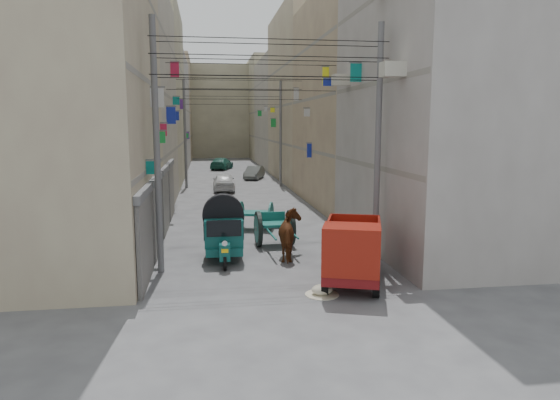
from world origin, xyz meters
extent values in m
plane|color=#48494B|center=(0.00, 0.00, 0.00)|extent=(140.00, 140.00, 0.00)
cube|color=tan|center=(-8.00, 8.00, 6.50)|extent=(8.00, 10.00, 13.00)
cube|color=gray|center=(-4.12, 8.00, 3.20)|extent=(0.25, 9.80, 0.18)
cube|color=gray|center=(-4.12, 8.00, 6.20)|extent=(0.25, 9.80, 0.18)
cube|color=#A1998A|center=(-8.00, 19.00, 6.00)|extent=(8.00, 12.00, 12.00)
cube|color=gray|center=(-4.12, 19.00, 3.20)|extent=(0.25, 11.76, 0.18)
cube|color=gray|center=(-4.12, 19.00, 6.20)|extent=(0.25, 11.76, 0.18)
cube|color=gray|center=(-4.12, 19.00, 9.20)|extent=(0.25, 11.76, 0.18)
cube|color=#B0A98B|center=(-8.00, 32.00, 7.00)|extent=(8.00, 14.00, 14.00)
cube|color=gray|center=(-4.12, 32.00, 3.20)|extent=(0.25, 13.72, 0.18)
cube|color=gray|center=(-4.12, 32.00, 6.20)|extent=(0.25, 13.72, 0.18)
cube|color=gray|center=(-4.12, 32.00, 9.20)|extent=(0.25, 13.72, 0.18)
cube|color=#A39D98|center=(-8.00, 46.00, 5.90)|extent=(8.00, 14.00, 11.80)
cube|color=gray|center=(-4.12, 46.00, 3.20)|extent=(0.25, 13.72, 0.18)
cube|color=gray|center=(-4.12, 46.00, 6.20)|extent=(0.25, 13.72, 0.18)
cube|color=gray|center=(-4.12, 46.00, 9.20)|extent=(0.25, 13.72, 0.18)
cube|color=tan|center=(-8.00, 59.00, 6.75)|extent=(8.00, 12.00, 13.50)
cube|color=gray|center=(-4.12, 59.00, 3.20)|extent=(0.25, 11.76, 0.18)
cube|color=gray|center=(-4.12, 59.00, 6.20)|extent=(0.25, 11.76, 0.18)
cube|color=gray|center=(-4.12, 59.00, 9.20)|extent=(0.25, 11.76, 0.18)
cube|color=#A39D98|center=(8.00, 8.00, 6.50)|extent=(8.00, 10.00, 13.00)
cube|color=gray|center=(4.12, 8.00, 3.20)|extent=(0.25, 9.80, 0.18)
cube|color=gray|center=(4.12, 8.00, 6.20)|extent=(0.25, 9.80, 0.18)
cube|color=tan|center=(8.00, 19.00, 6.00)|extent=(8.00, 12.00, 12.00)
cube|color=gray|center=(4.12, 19.00, 3.20)|extent=(0.25, 11.76, 0.18)
cube|color=gray|center=(4.12, 19.00, 6.20)|extent=(0.25, 11.76, 0.18)
cube|color=gray|center=(4.12, 19.00, 9.20)|extent=(0.25, 11.76, 0.18)
cube|color=tan|center=(8.00, 32.00, 7.00)|extent=(8.00, 14.00, 14.00)
cube|color=gray|center=(4.12, 32.00, 3.20)|extent=(0.25, 13.72, 0.18)
cube|color=gray|center=(4.12, 32.00, 6.20)|extent=(0.25, 13.72, 0.18)
cube|color=gray|center=(4.12, 32.00, 9.20)|extent=(0.25, 13.72, 0.18)
cube|color=#A1998A|center=(8.00, 46.00, 5.90)|extent=(8.00, 14.00, 11.80)
cube|color=gray|center=(4.12, 46.00, 3.20)|extent=(0.25, 13.72, 0.18)
cube|color=gray|center=(4.12, 46.00, 6.20)|extent=(0.25, 13.72, 0.18)
cube|color=gray|center=(4.12, 46.00, 9.20)|extent=(0.25, 13.72, 0.18)
cube|color=#B0A98B|center=(8.00, 59.00, 6.75)|extent=(8.00, 12.00, 13.50)
cube|color=gray|center=(4.12, 59.00, 3.20)|extent=(0.25, 11.76, 0.18)
cube|color=gray|center=(4.12, 59.00, 6.20)|extent=(0.25, 11.76, 0.18)
cube|color=gray|center=(4.12, 59.00, 9.20)|extent=(0.25, 11.76, 0.18)
cube|color=#B0A98B|center=(0.00, 66.00, 6.50)|extent=(22.00, 10.00, 13.00)
cube|color=#45454A|center=(-3.92, 4.80, 1.30)|extent=(0.12, 3.00, 2.60)
cube|color=#5B5B5D|center=(-3.90, 4.80, 2.75)|extent=(0.18, 3.20, 0.25)
cube|color=#45454A|center=(-3.92, 8.50, 1.30)|extent=(0.12, 3.00, 2.60)
cube|color=#5B5B5D|center=(-3.90, 8.50, 2.75)|extent=(0.18, 3.20, 0.25)
cube|color=#45454A|center=(-3.92, 12.20, 1.30)|extent=(0.12, 3.00, 2.60)
cube|color=#5B5B5D|center=(-3.90, 12.20, 2.75)|extent=(0.18, 3.20, 0.25)
cube|color=#45454A|center=(-3.92, 16.00, 1.30)|extent=(0.12, 3.00, 2.60)
cube|color=#5B5B5D|center=(-3.90, 16.00, 2.75)|extent=(0.18, 3.20, 0.25)
cube|color=#FBFC1C|center=(3.81, 34.28, 5.98)|extent=(0.38, 0.08, 0.41)
cube|color=#5E268D|center=(-3.86, 41.61, 3.62)|extent=(0.27, 0.08, 0.71)
cube|color=#0B7D74|center=(-3.78, 6.43, 3.35)|extent=(0.44, 0.08, 0.42)
cube|color=#16269D|center=(-3.77, 15.80, 5.17)|extent=(0.45, 0.08, 0.84)
cube|color=green|center=(3.79, 44.88, 5.91)|extent=(0.41, 0.08, 0.59)
cube|color=green|center=(-3.81, 9.76, 4.24)|extent=(0.38, 0.08, 0.44)
cube|color=green|center=(3.78, 33.54, 4.85)|extent=(0.43, 0.08, 0.72)
cube|color=#BBBBBB|center=(3.86, 39.62, 6.25)|extent=(0.28, 0.08, 0.44)
cube|color=#C1193F|center=(-3.76, 20.00, 7.85)|extent=(0.48, 0.08, 0.84)
cube|color=green|center=(-3.85, 38.07, 3.67)|extent=(0.31, 0.08, 0.44)
cube|color=#BBBBBB|center=(3.82, 19.02, 5.41)|extent=(0.35, 0.08, 0.45)
cube|color=#BBBBBB|center=(3.83, 22.65, 6.65)|extent=(0.34, 0.08, 0.79)
cube|color=#C1193F|center=(-3.86, 12.02, 4.50)|extent=(0.28, 0.08, 0.52)
cube|color=#5E268D|center=(-3.86, 29.62, 6.26)|extent=(0.28, 0.08, 0.74)
cube|color=#16269D|center=(3.87, 18.51, 3.22)|extent=(0.26, 0.08, 0.80)
cube|color=orange|center=(3.83, 9.37, 6.69)|extent=(0.34, 0.08, 0.55)
cube|color=#BBBBBB|center=(-3.76, 8.55, 5.67)|extent=(0.47, 0.08, 0.67)
cube|color=#0B7D74|center=(-3.80, 21.15, 6.14)|extent=(0.40, 0.08, 0.47)
cube|color=#16269D|center=(-3.84, 21.66, 5.24)|extent=(0.32, 0.08, 0.55)
cube|color=#16269D|center=(3.76, 13.74, 6.73)|extent=(0.47, 0.08, 0.35)
cube|color=#FBFC1C|center=(3.84, 14.58, 7.07)|extent=(0.32, 0.08, 0.89)
cube|color=#0B7D74|center=(3.78, 9.29, 6.73)|extent=(0.44, 0.08, 0.69)
cube|color=green|center=(-4.06, 6.00, 3.00)|extent=(0.10, 3.20, 0.80)
cube|color=#5E268D|center=(-4.06, 15.00, 3.00)|extent=(0.10, 3.20, 0.80)
cube|color=#BBBBBB|center=(-4.06, 27.00, 3.00)|extent=(0.10, 3.20, 0.80)
cube|color=#0B7D74|center=(-4.06, 39.00, 3.00)|extent=(0.10, 3.20, 0.80)
cube|color=#C1193F|center=(4.06, 6.00, 3.00)|extent=(0.10, 3.20, 0.80)
cube|color=#16269D|center=(4.06, 15.00, 3.00)|extent=(0.10, 3.20, 0.80)
cube|color=#16269D|center=(4.06, 27.00, 3.00)|extent=(0.10, 3.20, 0.80)
cube|color=#0B7D74|center=(4.06, 39.00, 3.00)|extent=(0.10, 3.20, 0.80)
cube|color=#B6B4A3|center=(3.65, 5.00, 6.40)|extent=(0.70, 0.55, 0.45)
cube|color=#B6B4A3|center=(3.65, 11.00, 6.60)|extent=(0.70, 0.55, 0.45)
cylinder|color=#5B5B5D|center=(-3.60, 6.00, 4.00)|extent=(0.20, 0.20, 8.00)
cylinder|color=#5B5B5D|center=(3.60, 6.00, 4.00)|extent=(0.20, 0.20, 8.00)
cylinder|color=#5B5B5D|center=(-3.60, 28.00, 4.00)|extent=(0.20, 0.20, 8.00)
cylinder|color=#5B5B5D|center=(3.60, 28.00, 4.00)|extent=(0.20, 0.20, 8.00)
cylinder|color=black|center=(0.00, 5.50, 6.20)|extent=(7.40, 0.02, 0.02)
cylinder|color=black|center=(0.00, 5.50, 6.80)|extent=(7.40, 0.02, 0.02)
cylinder|color=black|center=(0.00, 5.50, 7.30)|extent=(7.40, 0.02, 0.02)
cylinder|color=black|center=(0.00, 6.50, 6.20)|extent=(7.40, 0.02, 0.02)
cylinder|color=black|center=(0.00, 6.50, 6.80)|extent=(7.40, 0.02, 0.02)
cylinder|color=black|center=(0.00, 6.50, 7.30)|extent=(7.40, 0.02, 0.02)
cylinder|color=black|center=(0.00, 12.00, 6.20)|extent=(7.40, 0.02, 0.02)
cylinder|color=black|center=(0.00, 12.00, 6.80)|extent=(7.40, 0.02, 0.02)
cylinder|color=black|center=(0.00, 12.00, 7.30)|extent=(7.40, 0.02, 0.02)
cylinder|color=black|center=(0.00, 20.00, 6.20)|extent=(7.40, 0.02, 0.02)
cylinder|color=black|center=(0.00, 20.00, 6.80)|extent=(7.40, 0.02, 0.02)
cylinder|color=black|center=(0.00, 20.00, 7.30)|extent=(7.40, 0.02, 0.02)
cylinder|color=black|center=(0.00, 28.00, 6.20)|extent=(7.40, 0.02, 0.02)
cylinder|color=black|center=(0.00, 28.00, 6.80)|extent=(7.40, 0.02, 0.02)
cylinder|color=black|center=(0.00, 28.00, 7.30)|extent=(7.40, 0.02, 0.02)
cylinder|color=black|center=(-1.55, 5.86, 0.28)|extent=(0.13, 0.56, 0.56)
cylinder|color=black|center=(-2.08, 7.77, 0.28)|extent=(0.13, 0.56, 0.56)
cylinder|color=black|center=(-0.98, 7.76, 0.28)|extent=(0.13, 0.56, 0.56)
cube|color=#0D4A46|center=(-1.53, 7.16, 0.48)|extent=(1.27, 1.92, 0.28)
cube|color=#0D4A46|center=(-1.55, 5.91, 0.60)|extent=(0.36, 0.45, 0.55)
cylinder|color=silver|center=(-1.55, 5.68, 0.95)|extent=(0.18, 0.05, 0.18)
cube|color=yellow|center=(-1.55, 5.66, 0.70)|extent=(0.22, 0.03, 0.12)
cube|color=#0D4A46|center=(-1.53, 7.21, 1.05)|extent=(1.32, 1.72, 0.95)
cube|color=black|center=(-1.54, 6.34, 1.30)|extent=(1.15, 0.07, 0.55)
cube|color=black|center=(-2.20, 7.22, 1.15)|extent=(0.05, 1.20, 0.65)
cube|color=black|center=(-0.87, 7.20, 1.15)|extent=(0.05, 1.20, 0.65)
cube|color=white|center=(-1.54, 6.31, 0.55)|extent=(1.25, 0.06, 0.06)
cylinder|color=black|center=(-0.12, 8.96, 0.69)|extent=(0.22, 1.39, 1.39)
cylinder|color=#155D54|center=(-0.12, 8.96, 0.69)|extent=(0.22, 1.09, 1.08)
cylinder|color=#5B5B5D|center=(-0.12, 8.96, 0.69)|extent=(0.23, 0.19, 0.18)
cylinder|color=black|center=(1.16, 9.03, 0.69)|extent=(0.22, 1.39, 1.39)
cylinder|color=#155D54|center=(1.16, 9.03, 0.69)|extent=(0.22, 1.09, 1.08)
cylinder|color=#5B5B5D|center=(1.16, 9.03, 0.69)|extent=(0.23, 0.19, 0.18)
cylinder|color=#5B5B5D|center=(0.52, 8.99, 0.69)|extent=(1.34, 0.15, 0.08)
cube|color=#155D54|center=(0.52, 8.99, 0.87)|extent=(1.10, 1.14, 0.10)
cube|color=#155D54|center=(0.49, 9.49, 1.09)|extent=(1.04, 0.13, 0.35)
cylinder|color=#155D54|center=(0.19, 7.74, 0.79)|extent=(0.19, 2.28, 0.07)
cylinder|color=#155D54|center=(0.98, 7.78, 0.79)|extent=(0.19, 2.28, 0.07)
cylinder|color=black|center=(1.17, 3.11, 0.35)|extent=(0.41, 0.73, 0.70)
cylinder|color=black|center=(1.91, 5.33, 0.35)|extent=(0.41, 0.73, 0.70)
cylinder|color=black|center=(2.49, 2.67, 0.35)|extent=(0.41, 0.73, 0.70)
cylinder|color=black|center=(3.23, 4.89, 0.35)|extent=(0.41, 0.73, 0.70)
cube|color=#610D10|center=(2.20, 4.00, 0.59)|extent=(2.59, 3.83, 0.37)
cube|color=maroon|center=(1.81, 2.84, 1.33)|extent=(1.82, 1.55, 1.33)
cube|color=black|center=(1.65, 2.36, 1.44)|extent=(1.34, 0.50, 0.59)
cube|color=#610D10|center=(2.39, 4.56, 0.88)|extent=(2.26, 2.74, 0.13)
cube|color=maroon|center=(1.65, 4.80, 1.33)|extent=(0.81, 2.25, 0.91)
cube|color=maroon|center=(3.13, 4.31, 1.33)|extent=(0.81, 2.25, 0.91)
cube|color=maroon|center=(2.75, 5.65, 1.33)|extent=(1.54, 0.57, 0.91)
cylinder|color=#155D54|center=(-0.58, 12.25, 0.64)|extent=(0.44, 1.25, 1.29)
cylinder|color=#155D54|center=(0.75, 11.86, 0.64)|extent=(0.44, 1.25, 1.29)
cube|color=#155D54|center=(0.09, 12.05, 0.76)|extent=(1.50, 1.40, 0.10)
cylinder|color=#5B5B5D|center=(0.09, 12.05, 0.64)|extent=(1.40, 0.49, 0.08)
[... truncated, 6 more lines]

